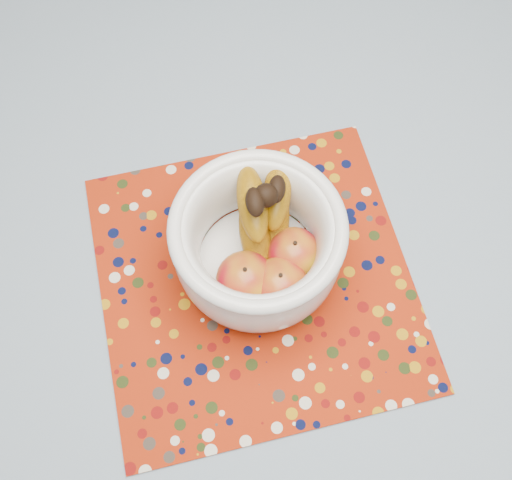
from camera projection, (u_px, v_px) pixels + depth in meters
table at (274, 252)px, 0.91m from camera, size 1.20×1.20×0.75m
tablecloth at (276, 229)px, 0.83m from camera, size 1.32×1.32×0.01m
placemat at (255, 280)px, 0.79m from camera, size 0.48×0.48×0.00m
fruit_bowl at (262, 240)px, 0.73m from camera, size 0.22×0.21×0.17m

